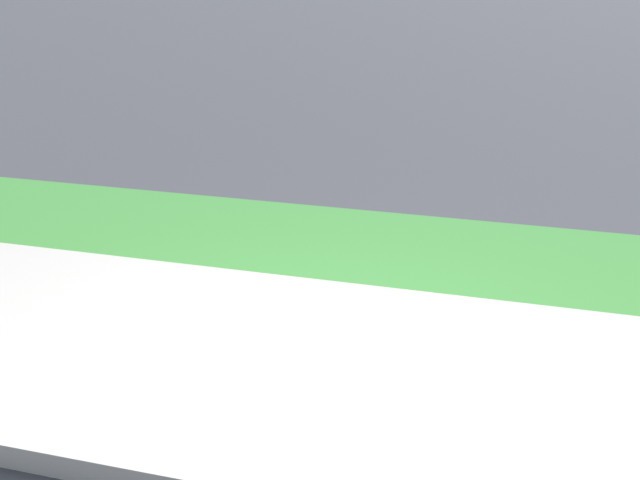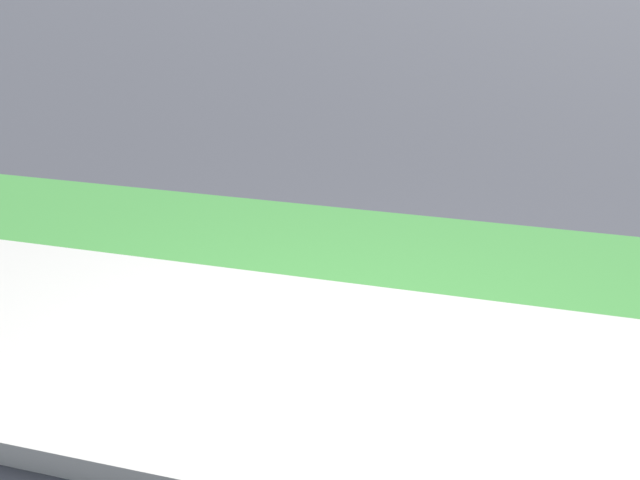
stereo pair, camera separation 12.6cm
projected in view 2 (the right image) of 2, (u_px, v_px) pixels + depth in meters
ground_plane at (316, 366)px, 4.99m from camera, size 120.00×120.00×0.00m
sidewalk_pavement at (316, 365)px, 4.99m from camera, size 18.00×2.45×0.01m
grass_verge at (402, 248)px, 6.84m from camera, size 18.00×1.68×0.01m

